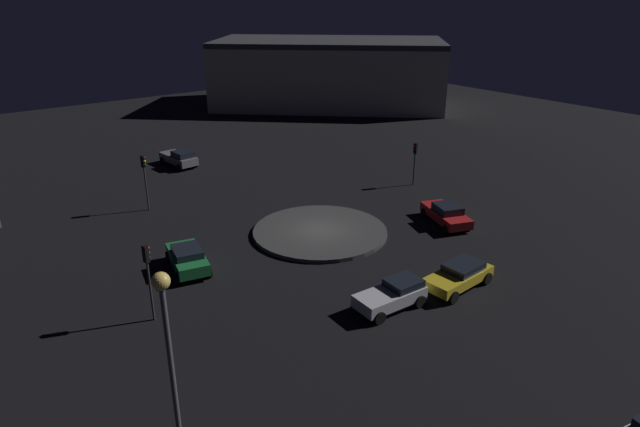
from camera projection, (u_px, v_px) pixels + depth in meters
name	position (u px, v px, depth m)	size (l,w,h in m)	color
ground_plane	(320.00, 233.00, 38.62)	(114.76, 114.76, 0.00)	black
roundabout_island	(320.00, 231.00, 38.57)	(9.33, 9.33, 0.28)	#383838
car_grey	(179.00, 158.00, 52.87)	(2.35, 4.52, 1.59)	slate
car_silver	(392.00, 295.00, 29.43)	(3.99, 2.10, 1.43)	silver
car_yellow	(459.00, 275.00, 31.47)	(4.53, 2.27, 1.38)	gold
car_red	(446.00, 214.00, 39.98)	(3.32, 4.93, 1.47)	red
car_green	(187.00, 258.00, 33.36)	(2.78, 4.39, 1.48)	#1E7238
traffic_light_east	(415.00, 155.00, 47.08)	(0.38, 0.35, 3.71)	#2D2D2D
traffic_light_northwest	(145.00, 172.00, 41.48)	(0.37, 0.40, 4.36)	#2D2D2D
traffic_light_west	(148.00, 268.00, 27.47)	(0.38, 0.34, 4.23)	#2D2D2D
streetlamp_southwest	(169.00, 344.00, 17.34)	(0.57, 0.57, 8.08)	#4C4C51
store_building	(329.00, 73.00, 79.23)	(33.92, 33.06, 9.12)	#B7B299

